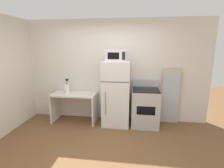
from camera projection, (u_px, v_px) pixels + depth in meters
name	position (u px, v px, depth m)	size (l,w,h in m)	color
ground_plane	(96.00, 155.00, 3.09)	(12.00, 12.00, 0.00)	brown
wall_back_white	(110.00, 71.00, 4.46)	(5.00, 0.10, 2.60)	silver
desk	(75.00, 102.00, 4.39)	(1.12, 0.57, 0.75)	silver
desk_lamp	(67.00, 83.00, 4.40)	(0.14, 0.12, 0.35)	black
paper_towel_roll	(67.00, 89.00, 4.26)	(0.11, 0.11, 0.24)	white
refrigerator	(116.00, 93.00, 4.18)	(0.66, 0.63, 1.59)	white
microwave	(116.00, 55.00, 3.96)	(0.46, 0.35, 0.26)	silver
oven_range	(145.00, 107.00, 4.16)	(0.65, 0.61, 1.10)	#B7B7BC
leaning_mirror	(170.00, 96.00, 4.28)	(0.44, 0.03, 1.40)	#C6B793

